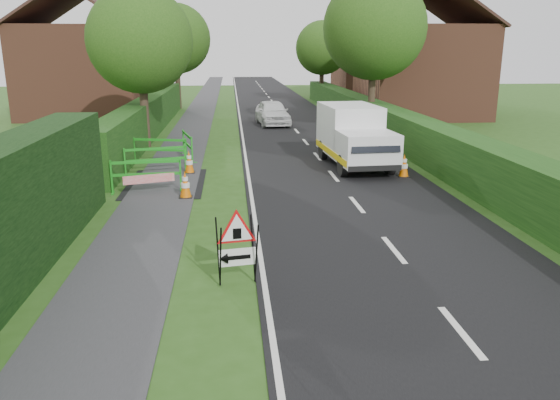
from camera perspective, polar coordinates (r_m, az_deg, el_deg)
ground at (r=7.45m, az=2.69°, el=-18.25°), size 120.00×120.00×0.00m
road_surface at (r=41.48m, az=-0.41°, el=9.77°), size 6.00×90.00×0.02m
footpath at (r=41.39m, az=-8.12°, el=9.61°), size 2.00×90.00×0.02m
hedge_west_far at (r=28.73m, az=-13.38°, el=6.80°), size 1.00×24.00×1.80m
hedge_east at (r=23.69m, az=13.19°, el=5.03°), size 1.20×50.00×1.50m
house_west at (r=37.29m, az=-19.76°, el=12.71°), size 7.50×7.40×7.88m
house_east_a at (r=36.16m, az=14.47°, el=13.06°), size 7.50×7.40×7.88m
house_east_b at (r=49.84m, az=10.18°, el=13.83°), size 7.50×7.40×7.88m
tree_nw at (r=24.42m, az=-14.42°, el=15.84°), size 4.40×4.40×6.70m
tree_ne at (r=29.08m, az=9.86°, el=17.32°), size 5.20×5.20×7.79m
tree_fw at (r=40.31m, az=-10.83°, el=16.21°), size 4.80×4.80×7.24m
tree_fe at (r=44.73m, az=4.43°, el=15.56°), size 4.20×4.20×6.33m
triangle_sign at (r=9.74m, az=-4.74°, el=-4.37°), size 0.94×0.94×1.20m
works_van at (r=20.05m, az=7.72°, el=6.77°), size 2.14×4.84×2.16m
traffic_cone_0 at (r=18.66m, az=12.83°, el=3.53°), size 0.38×0.38×0.79m
traffic_cone_1 at (r=21.37m, az=10.44°, el=5.15°), size 0.38×0.38×0.79m
traffic_cone_2 at (r=22.28m, az=9.46°, el=5.61°), size 0.38×0.38×0.79m
traffic_cone_3 at (r=15.84m, az=-9.87°, el=1.59°), size 0.38×0.38×0.79m
traffic_cone_4 at (r=19.04m, az=-9.48°, el=3.94°), size 0.38×0.38×0.79m
ped_barrier_0 at (r=16.67m, az=-13.81°, el=2.90°), size 2.08×0.52×1.00m
ped_barrier_1 at (r=18.84m, az=-12.88°, el=4.38°), size 2.08×0.85×1.00m
ped_barrier_2 at (r=20.67m, az=-12.46°, el=5.36°), size 2.08×0.82×1.00m
ped_barrier_3 at (r=21.63m, az=-9.65°, el=5.95°), size 0.82×2.08×1.00m
redwhite_plank at (r=16.64m, az=-13.44°, el=0.67°), size 1.44×0.48×0.25m
hatchback_car at (r=31.13m, az=-0.79°, el=9.13°), size 1.97×4.17×1.38m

